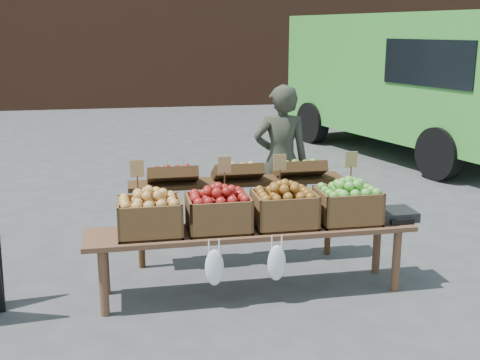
{
  "coord_description": "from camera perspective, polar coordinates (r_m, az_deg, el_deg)",
  "views": [
    {
      "loc": [
        -1.79,
        -4.13,
        2.15
      ],
      "look_at": [
        -0.8,
        0.96,
        0.85
      ],
      "focal_mm": 45.0,
      "sensor_mm": 36.0,
      "label": 1
    }
  ],
  "objects": [
    {
      "name": "ground",
      "position": [
        4.98,
        11.41,
        -11.77
      ],
      "size": [
        80.0,
        80.0,
        0.0
      ],
      "primitive_type": "plane",
      "color": "#444446"
    },
    {
      "name": "delivery_van",
      "position": [
        11.04,
        16.54,
        8.6
      ],
      "size": [
        3.82,
        5.83,
        2.4
      ],
      "primitive_type": null,
      "rotation": [
        0.0,
        0.0,
        0.27
      ],
      "color": "green",
      "rests_on": "ground"
    },
    {
      "name": "vendor",
      "position": [
        6.38,
        3.91,
        1.87
      ],
      "size": [
        0.62,
        0.44,
        1.6
      ],
      "primitive_type": "imported",
      "rotation": [
        0.0,
        0.0,
        3.04
      ],
      "color": "#2F3327",
      "rests_on": "ground"
    },
    {
      "name": "back_table",
      "position": [
        5.64,
        -0.26,
        -2.71
      ],
      "size": [
        2.1,
        0.44,
        1.04
      ],
      "primitive_type": null,
      "color": "#3B2512",
      "rests_on": "ground"
    },
    {
      "name": "display_bench",
      "position": [
        5.05,
        1.09,
        -7.6
      ],
      "size": [
        2.7,
        0.56,
        0.57
      ],
      "primitive_type": null,
      "color": "brown",
      "rests_on": "ground"
    },
    {
      "name": "crate_golden_apples",
      "position": [
        4.81,
        -8.56,
        -3.51
      ],
      "size": [
        0.5,
        0.4,
        0.28
      ],
      "primitive_type": null,
      "color": "gold",
      "rests_on": "display_bench"
    },
    {
      "name": "crate_russet_pears",
      "position": [
        4.86,
        -2.06,
        -3.17
      ],
      "size": [
        0.5,
        0.4,
        0.28
      ],
      "primitive_type": null,
      "color": "#830400",
      "rests_on": "display_bench"
    },
    {
      "name": "crate_red_apples",
      "position": [
        4.97,
        4.22,
        -2.8
      ],
      "size": [
        0.5,
        0.4,
        0.28
      ],
      "primitive_type": null,
      "color": "#8E5B18",
      "rests_on": "display_bench"
    },
    {
      "name": "crate_green_apples",
      "position": [
        5.13,
        10.16,
        -2.42
      ],
      "size": [
        0.5,
        0.4,
        0.28
      ],
      "primitive_type": null,
      "color": "#47952B",
      "rests_on": "display_bench"
    },
    {
      "name": "weighing_scale",
      "position": [
        5.33,
        14.39,
        -3.17
      ],
      "size": [
        0.34,
        0.3,
        0.08
      ],
      "primitive_type": "cube",
      "color": "black",
      "rests_on": "display_bench"
    }
  ]
}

